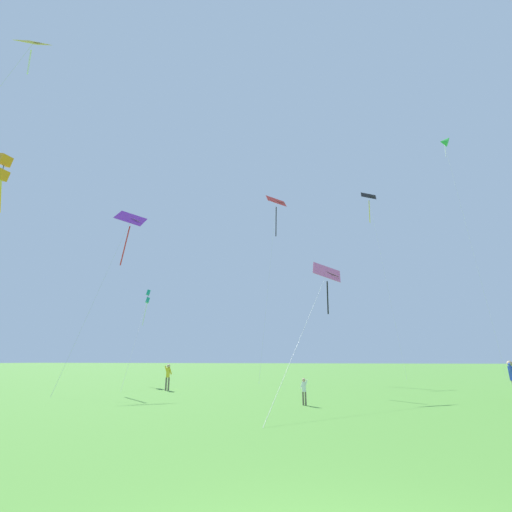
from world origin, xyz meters
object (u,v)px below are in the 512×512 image
kite_orange_box (2,169)px  person_child_small (304,389)px  kite_purple_streamer (128,228)px  kite_pink_low (326,279)px  person_foreground_watcher (168,375)px  kite_yellow_diamond (28,53)px  kite_red_high (276,210)px  person_near_tree (512,376)px  kite_black_large (369,204)px  kite_green_small (444,142)px  kite_teal_box (148,298)px

kite_orange_box → person_child_small: bearing=15.3°
kite_purple_streamer → kite_pink_low: bearing=-6.0°
person_foreground_watcher → kite_pink_low: bearing=1.5°
kite_yellow_diamond → kite_red_high: (10.54, 24.97, -0.31)m
person_near_tree → person_child_small: (-9.26, -4.00, -0.41)m
kite_purple_streamer → kite_yellow_diamond: bearing=-98.3°
person_child_small → kite_black_large: bearing=77.3°
kite_orange_box → kite_red_high: bearing=71.4°
kite_yellow_diamond → person_child_small: bearing=9.4°
kite_red_high → kite_green_small: bearing=8.5°
kite_pink_low → person_child_small: 8.13m
kite_black_large → person_child_small: size_ratio=22.65×
kite_pink_low → person_near_tree: size_ratio=6.75×
kite_teal_box → person_child_small: kite_teal_box is taller
kite_teal_box → person_foreground_watcher: (5.02, -5.36, -5.83)m
kite_teal_box → kite_pink_low: 15.72m
kite_orange_box → person_near_tree: size_ratio=6.53×
kite_teal_box → kite_black_large: size_ratio=0.31×
kite_red_high → kite_orange_box: bearing=-108.6°
kite_pink_low → kite_orange_box: size_ratio=1.03×
kite_purple_streamer → person_near_tree: 25.74m
kite_black_large → kite_red_high: (-11.41, -6.79, -2.69)m
kite_yellow_diamond → kite_purple_streamer: (1.41, 9.70, -7.61)m
kite_green_small → kite_red_high: 22.11m
kite_black_large → person_foreground_watcher: size_ratio=15.57×
kite_black_large → kite_orange_box: kite_black_large is taller
kite_green_small → person_near_tree: 34.36m
person_foreground_watcher → kite_red_high: bearing=76.9°
kite_yellow_diamond → kite_red_high: kite_red_high is taller
kite_black_large → kite_red_high: 13.55m
kite_purple_streamer → person_child_small: bearing=-27.1°
kite_green_small → person_near_tree: (-6.21, -21.47, -26.09)m
kite_black_large → kite_teal_box: bearing=-137.8°
kite_yellow_diamond → kite_pink_low: size_ratio=1.78×
kite_purple_streamer → person_child_small: 19.20m
kite_purple_streamer → person_child_small: kite_purple_streamer is taller
kite_green_small → person_foreground_watcher: bearing=-140.3°
kite_yellow_diamond → kite_black_large: kite_black_large is taller
kite_green_small → kite_pink_low: 32.14m
kite_green_small → person_near_tree: bearing=-106.1°
kite_red_high → kite_yellow_diamond: bearing=-112.9°
kite_yellow_diamond → kite_teal_box: kite_yellow_diamond is taller
kite_black_large → kite_red_high: kite_black_large is taller
kite_purple_streamer → kite_red_high: (9.13, 15.27, 7.30)m
kite_pink_low → person_near_tree: bearing=-10.8°
kite_black_large → person_foreground_watcher: kite_black_large is taller
kite_yellow_diamond → kite_orange_box: kite_yellow_diamond is taller
kite_black_large → person_foreground_watcher: bearing=-122.8°
kite_yellow_diamond → kite_orange_box: 9.00m
kite_orange_box → person_near_tree: 25.97m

